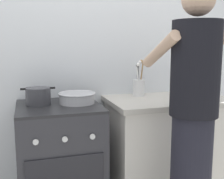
# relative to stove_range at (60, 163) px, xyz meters

# --- Properties ---
(back_wall) EXTENTS (3.20, 0.10, 2.50)m
(back_wall) POSITION_rel_stove_range_xyz_m (0.55, 0.35, 0.80)
(back_wall) COLOR silver
(back_wall) RESTS_ON ground
(countertop) EXTENTS (1.00, 0.60, 0.90)m
(countertop) POSITION_rel_stove_range_xyz_m (0.90, 0.00, 0.00)
(countertop) COLOR silver
(countertop) RESTS_ON ground
(stove_range) EXTENTS (0.60, 0.62, 0.90)m
(stove_range) POSITION_rel_stove_range_xyz_m (0.00, 0.00, 0.00)
(stove_range) COLOR #2D2D33
(stove_range) RESTS_ON ground
(pot) EXTENTS (0.25, 0.18, 0.13)m
(pot) POSITION_rel_stove_range_xyz_m (-0.14, 0.05, 0.51)
(pot) COLOR #38383D
(pot) RESTS_ON stove_range
(mixing_bowl) EXTENTS (0.28, 0.28, 0.08)m
(mixing_bowl) POSITION_rel_stove_range_xyz_m (0.14, 0.02, 0.49)
(mixing_bowl) COLOR #B7B7BC
(mixing_bowl) RESTS_ON stove_range
(utensil_crock) EXTENTS (0.10, 0.10, 0.31)m
(utensil_crock) POSITION_rel_stove_range_xyz_m (0.70, 0.18, 0.55)
(utensil_crock) COLOR silver
(utensil_crock) RESTS_ON countertop
(spice_bottle) EXTENTS (0.04, 0.04, 0.08)m
(spice_bottle) POSITION_rel_stove_range_xyz_m (0.93, -0.02, 0.49)
(spice_bottle) COLOR silver
(spice_bottle) RESTS_ON countertop
(person) EXTENTS (0.41, 0.50, 1.70)m
(person) POSITION_rel_stove_range_xyz_m (0.77, -0.55, 0.41)
(person) COLOR black
(person) RESTS_ON ground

